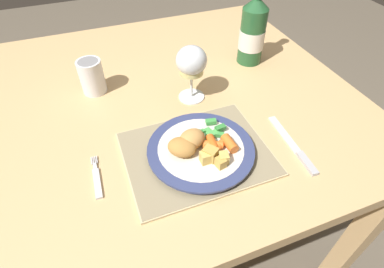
{
  "coord_description": "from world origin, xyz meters",
  "views": [
    {
      "loc": [
        -0.12,
        -0.69,
        1.27
      ],
      "look_at": [
        0.06,
        -0.23,
        0.78
      ],
      "focal_mm": 28.0,
      "sensor_mm": 36.0,
      "label": 1
    }
  ],
  "objects_px": {
    "dinner_plate": "(201,150)",
    "drinking_cup": "(92,76)",
    "table_knife": "(296,149)",
    "dining_table": "(148,121)",
    "fork": "(97,180)",
    "bottle": "(253,31)",
    "wine_glass": "(191,63)"
  },
  "relations": [
    {
      "from": "wine_glass",
      "to": "bottle",
      "type": "xyz_separation_m",
      "value": [
        0.25,
        0.12,
        -0.01
      ]
    },
    {
      "from": "dining_table",
      "to": "fork",
      "type": "bearing_deg",
      "value": -124.48
    },
    {
      "from": "bottle",
      "to": "drinking_cup",
      "type": "xyz_separation_m",
      "value": [
        -0.51,
        0.01,
        -0.05
      ]
    },
    {
      "from": "fork",
      "to": "bottle",
      "type": "distance_m",
      "value": 0.65
    },
    {
      "from": "dinner_plate",
      "to": "drinking_cup",
      "type": "height_order",
      "value": "drinking_cup"
    },
    {
      "from": "table_knife",
      "to": "bottle",
      "type": "xyz_separation_m",
      "value": [
        0.09,
        0.4,
        0.1
      ]
    },
    {
      "from": "table_knife",
      "to": "dining_table",
      "type": "bearing_deg",
      "value": 131.45
    },
    {
      "from": "wine_glass",
      "to": "bottle",
      "type": "height_order",
      "value": "bottle"
    },
    {
      "from": "bottle",
      "to": "dining_table",
      "type": "bearing_deg",
      "value": -168.58
    },
    {
      "from": "wine_glass",
      "to": "bottle",
      "type": "relative_size",
      "value": 0.57
    },
    {
      "from": "dining_table",
      "to": "bottle",
      "type": "relative_size",
      "value": 4.32
    },
    {
      "from": "fork",
      "to": "table_knife",
      "type": "xyz_separation_m",
      "value": [
        0.46,
        -0.08,
        0.0
      ]
    },
    {
      "from": "dinner_plate",
      "to": "fork",
      "type": "height_order",
      "value": "dinner_plate"
    },
    {
      "from": "dinner_plate",
      "to": "bottle",
      "type": "distance_m",
      "value": 0.47
    },
    {
      "from": "bottle",
      "to": "drinking_cup",
      "type": "distance_m",
      "value": 0.51
    },
    {
      "from": "dining_table",
      "to": "drinking_cup",
      "type": "distance_m",
      "value": 0.21
    },
    {
      "from": "drinking_cup",
      "to": "wine_glass",
      "type": "bearing_deg",
      "value": -27.06
    },
    {
      "from": "wine_glass",
      "to": "bottle",
      "type": "bearing_deg",
      "value": 25.49
    },
    {
      "from": "wine_glass",
      "to": "drinking_cup",
      "type": "relative_size",
      "value": 1.6
    },
    {
      "from": "wine_glass",
      "to": "drinking_cup",
      "type": "xyz_separation_m",
      "value": [
        -0.26,
        0.13,
        -0.06
      ]
    },
    {
      "from": "fork",
      "to": "dinner_plate",
      "type": "bearing_deg",
      "value": -2.82
    },
    {
      "from": "dining_table",
      "to": "drinking_cup",
      "type": "relative_size",
      "value": 12.18
    },
    {
      "from": "fork",
      "to": "wine_glass",
      "type": "distance_m",
      "value": 0.38
    },
    {
      "from": "dining_table",
      "to": "drinking_cup",
      "type": "bearing_deg",
      "value": 145.58
    },
    {
      "from": "fork",
      "to": "table_knife",
      "type": "bearing_deg",
      "value": -9.51
    },
    {
      "from": "fork",
      "to": "wine_glass",
      "type": "height_order",
      "value": "wine_glass"
    },
    {
      "from": "table_knife",
      "to": "wine_glass",
      "type": "relative_size",
      "value": 1.29
    },
    {
      "from": "dining_table",
      "to": "bottle",
      "type": "distance_m",
      "value": 0.43
    },
    {
      "from": "bottle",
      "to": "fork",
      "type": "bearing_deg",
      "value": -149.39
    },
    {
      "from": "bottle",
      "to": "drinking_cup",
      "type": "height_order",
      "value": "bottle"
    },
    {
      "from": "drinking_cup",
      "to": "bottle",
      "type": "bearing_deg",
      "value": -1.2
    },
    {
      "from": "fork",
      "to": "table_knife",
      "type": "distance_m",
      "value": 0.47
    }
  ]
}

